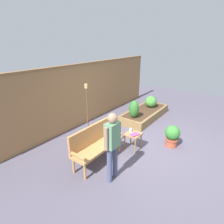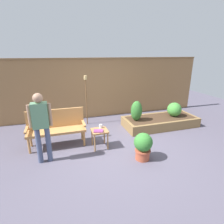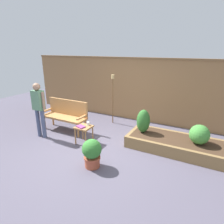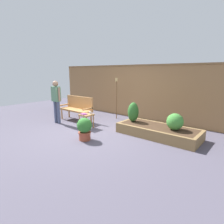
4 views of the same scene
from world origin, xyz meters
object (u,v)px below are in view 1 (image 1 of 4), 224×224
potted_boxwood (172,135)px  tiki_torch (87,100)px  book_on_table (135,135)px  shrub_far_corner (151,102)px  side_table (133,136)px  person_by_bench (112,142)px  cup_on_table (131,130)px  garden_bench (95,142)px  shrub_near_bench (134,109)px

potted_boxwood → tiki_torch: (-0.83, 2.50, 0.78)m
book_on_table → tiki_torch: size_ratio=0.14×
tiki_torch → shrub_far_corner: bearing=-18.1°
side_table → person_by_bench: bearing=-169.1°
side_table → shrub_far_corner: 2.85m
cup_on_table → shrub_far_corner: 2.75m
side_table → potted_boxwood: 1.14m
garden_bench → shrub_far_corner: garden_bench is taller
potted_boxwood → shrub_far_corner: shrub_far_corner is taller
shrub_near_bench → shrub_far_corner: 1.38m
shrub_near_bench → tiki_torch: tiki_torch is taller
shrub_near_bench → tiki_torch: (-1.39, 0.91, 0.52)m
side_table → potted_boxwood: bearing=-45.5°
side_table → shrub_far_corner: shrub_far_corner is taller
garden_bench → shrub_far_corner: size_ratio=3.12×
shrub_far_corner → shrub_near_bench: bearing=180.0°
side_table → cup_on_table: (0.06, 0.12, 0.13)m
shrub_far_corner → book_on_table: bearing=-163.0°
garden_bench → shrub_near_bench: 2.41m
garden_bench → book_on_table: size_ratio=6.17×
side_table → tiki_torch: bearing=91.0°
book_on_table → shrub_far_corner: 2.91m
book_on_table → potted_boxwood: potted_boxwood is taller
garden_bench → person_by_bench: size_ratio=0.92×
cup_on_table → book_on_table: 0.22m
garden_bench → cup_on_table: (1.09, -0.37, -0.02)m
tiki_torch → cup_on_table: bearing=-86.7°
garden_bench → side_table: (1.03, -0.49, -0.15)m
shrub_far_corner → tiki_torch: tiki_torch is taller
cup_on_table → person_by_bench: 1.48m
side_table → garden_bench: bearing=154.5°
shrub_far_corner → tiki_torch: (-2.77, 0.91, 0.60)m
book_on_table → potted_boxwood: 1.13m
side_table → shrub_near_bench: size_ratio=0.77×
side_table → person_by_bench: 1.44m
shrub_far_corner → cup_on_table: bearing=-166.2°
cup_on_table → potted_boxwood: potted_boxwood is taller
garden_bench → shrub_far_corner: bearing=4.4°
book_on_table → shrub_far_corner: shrub_far_corner is taller
shrub_far_corner → person_by_bench: person_by_bench is taller
garden_bench → tiki_torch: bearing=50.2°
potted_boxwood → shrub_far_corner: size_ratio=1.38×
potted_boxwood → tiki_torch: bearing=108.4°
garden_bench → person_by_bench: person_by_bench is taller
book_on_table → garden_bench: bearing=166.9°
garden_bench → person_by_bench: bearing=-110.9°
side_table → potted_boxwood: size_ratio=0.76×
tiki_torch → person_by_bench: 2.33m
cup_on_table → tiki_torch: 1.68m
shrub_far_corner → tiki_torch: size_ratio=0.28×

